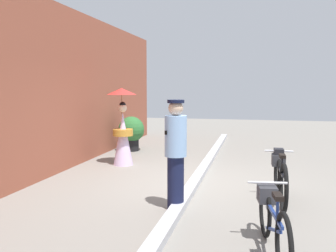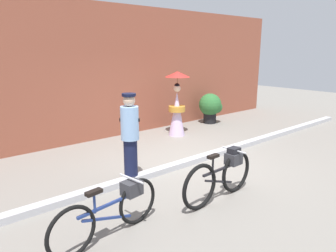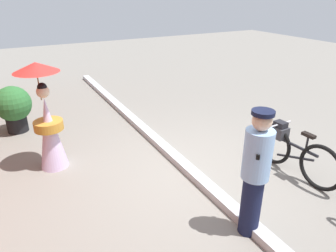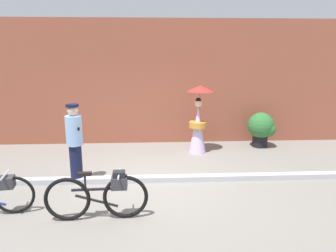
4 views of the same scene
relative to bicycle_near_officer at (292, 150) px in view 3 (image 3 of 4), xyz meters
name	(u,v)px [view 3 (image 3 of 4)]	position (x,y,z in m)	size (l,w,h in m)	color
ground_plane	(189,173)	(0.79, 1.55, -0.44)	(30.00, 30.00, 0.00)	gray
sidewalk_curb	(190,170)	(0.79, 1.55, -0.38)	(14.00, 0.20, 0.12)	#B2B2B7
bicycle_near_officer	(292,150)	(0.00, 0.00, 0.00)	(1.72, 0.48, 0.84)	black
person_officer	(255,172)	(-0.76, 1.61, 0.48)	(0.34, 0.34, 1.71)	#141938
person_with_parasol	(47,119)	(2.16, 3.57, 0.47)	(0.73, 0.73, 1.88)	silver
potted_plant_by_door	(14,106)	(4.13, 4.01, 0.15)	(0.79, 0.77, 1.04)	black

